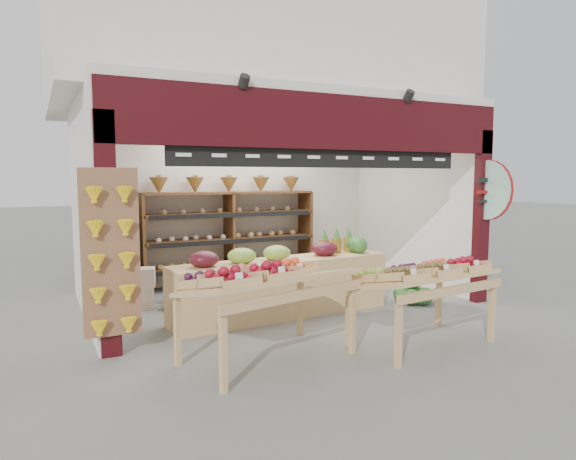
# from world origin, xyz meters

# --- Properties ---
(ground) EXTENTS (60.00, 60.00, 0.00)m
(ground) POSITION_xyz_m (0.00, 0.00, 0.00)
(ground) COLOR slate
(ground) RESTS_ON ground
(shop_structure) EXTENTS (6.36, 5.12, 5.40)m
(shop_structure) POSITION_xyz_m (0.00, 1.61, 3.92)
(shop_structure) COLOR silver
(shop_structure) RESTS_ON ground
(banana_board) EXTENTS (0.60, 0.15, 1.80)m
(banana_board) POSITION_xyz_m (-2.73, -1.17, 1.12)
(banana_board) COLOR brown
(banana_board) RESTS_ON ground
(gift_sign) EXTENTS (0.04, 0.93, 0.92)m
(gift_sign) POSITION_xyz_m (2.75, -1.15, 1.75)
(gift_sign) COLOR #A1CBB4
(gift_sign) RESTS_ON ground
(back_shelving) EXTENTS (3.17, 0.52, 1.94)m
(back_shelving) POSITION_xyz_m (-0.29, 1.94, 1.20)
(back_shelving) COLOR brown
(back_shelving) RESTS_ON ground
(refrigerator) EXTENTS (0.84, 0.84, 1.71)m
(refrigerator) POSITION_xyz_m (-2.39, 1.87, 0.86)
(refrigerator) COLOR silver
(refrigerator) RESTS_ON ground
(cardboard_stack) EXTENTS (1.02, 0.73, 0.60)m
(cardboard_stack) POSITION_xyz_m (-1.83, 0.85, 0.22)
(cardboard_stack) COLOR beige
(cardboard_stack) RESTS_ON ground
(mid_counter) EXTENTS (3.25, 0.86, 1.02)m
(mid_counter) POSITION_xyz_m (-0.37, -0.42, 0.44)
(mid_counter) COLOR tan
(mid_counter) RESTS_ON ground
(display_table_left) EXTENTS (1.97, 1.37, 1.12)m
(display_table_left) POSITION_xyz_m (-1.38, -1.91, 0.88)
(display_table_left) COLOR tan
(display_table_left) RESTS_ON ground
(display_table_right) EXTENTS (1.72, 1.08, 1.04)m
(display_table_right) POSITION_xyz_m (0.56, -2.25, 0.82)
(display_table_right) COLOR tan
(display_table_right) RESTS_ON ground
(watermelon_pile) EXTENTS (0.60, 0.62, 0.47)m
(watermelon_pile) POSITION_xyz_m (1.76, -0.64, 0.18)
(watermelon_pile) COLOR #1A4D19
(watermelon_pile) RESTS_ON ground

